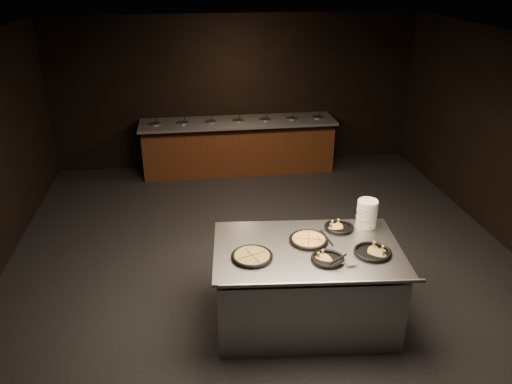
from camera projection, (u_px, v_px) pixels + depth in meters
room at (269, 170)px, 6.04m from camera, size 7.02×8.02×2.92m
salad_bar at (238, 149)px, 9.66m from camera, size 3.70×0.83×1.18m
serving_counter at (305, 287)px, 5.55m from camera, size 2.11×1.46×0.96m
plate_stack at (367, 214)px, 5.70m from camera, size 0.23×0.23×0.33m
pan_veggie_whole at (252, 256)px, 5.16m from camera, size 0.44×0.44×0.04m
pan_cheese_whole at (309, 240)px, 5.46m from camera, size 0.43×0.43×0.04m
pan_cheese_slices_a at (339, 227)px, 5.72m from camera, size 0.34×0.34×0.04m
pan_cheese_slices_b at (328, 259)px, 5.11m from camera, size 0.35×0.35×0.04m
pan_veggie_slices at (373, 252)px, 5.23m from camera, size 0.40×0.40×0.04m
server_left at (323, 238)px, 5.37m from camera, size 0.24×0.28×0.16m
server_right at (342, 261)px, 4.99m from camera, size 0.29×0.09×0.14m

